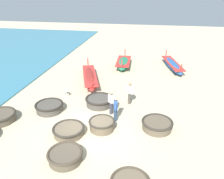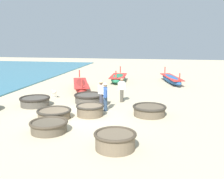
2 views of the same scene
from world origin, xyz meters
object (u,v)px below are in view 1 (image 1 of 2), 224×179
at_px(coracle_weathered, 49,107).
at_px(fisherman_with_hat, 111,100).
at_px(coracle_front_right, 0,117).
at_px(fisherman_standing_right, 130,93).
at_px(coracle_tilted, 102,124).
at_px(coracle_far_left, 99,101).
at_px(dog, 66,91).
at_px(coracle_beside_post, 157,125).
at_px(long_boat_green_hull, 172,65).
at_px(long_boat_blue_hull, 90,77).
at_px(coracle_center, 65,156).
at_px(long_boat_white_hull, 123,63).
at_px(coracle_far_right, 69,130).
at_px(fisherman_standing_left, 116,107).

relative_size(coracle_weathered, fisherman_with_hat, 1.10).
bearing_deg(coracle_front_right, fisherman_standing_right, 25.57).
bearing_deg(coracle_tilted, coracle_far_left, 106.29).
xyz_separation_m(fisherman_with_hat, dog, (-3.78, 1.97, -0.59)).
distance_m(coracle_beside_post, long_boat_green_hull, 11.01).
bearing_deg(long_boat_blue_hull, coracle_weathered, -103.29).
height_order(coracle_center, long_boat_white_hull, long_boat_white_hull).
height_order(coracle_tilted, coracle_center, coracle_tilted).
bearing_deg(dog, coracle_far_right, -67.55).
xyz_separation_m(long_boat_blue_hull, fisherman_with_hat, (2.78, -4.94, 0.58)).
relative_size(coracle_tilted, coracle_center, 0.90).
bearing_deg(long_boat_blue_hull, dog, -108.46).
bearing_deg(coracle_far_left, coracle_tilted, -73.71).
xyz_separation_m(coracle_far_left, long_boat_white_hull, (0.56, 8.41, 0.06)).
height_order(coracle_far_left, coracle_beside_post, coracle_far_left).
relative_size(coracle_tilted, fisherman_standing_right, 0.95).
xyz_separation_m(long_boat_blue_hull, long_boat_white_hull, (2.33, 4.45, -0.00)).
relative_size(long_boat_white_hull, dog, 7.65).
relative_size(coracle_far_left, coracle_front_right, 1.02).
xyz_separation_m(coracle_far_left, fisherman_standing_right, (2.02, 0.57, 0.52)).
relative_size(coracle_weathered, coracle_far_right, 1.04).
relative_size(coracle_far_right, coracle_beside_post, 0.99).
bearing_deg(fisherman_with_hat, coracle_beside_post, -22.39).
bearing_deg(coracle_center, dog, 110.62).
distance_m(long_boat_green_hull, fisherman_with_hat, 10.69).
bearing_deg(fisherman_with_hat, coracle_far_right, -126.53).
relative_size(coracle_beside_post, long_boat_blue_hull, 0.32).
xyz_separation_m(coracle_center, long_boat_green_hull, (5.78, 14.22, 0.08)).
relative_size(coracle_tilted, fisherman_with_hat, 0.90).
relative_size(coracle_far_left, dog, 3.49).
height_order(long_boat_white_hull, fisherman_with_hat, fisherman_with_hat).
xyz_separation_m(coracle_center, coracle_beside_post, (4.22, 3.33, 0.02)).
bearing_deg(long_boat_green_hull, fisherman_standing_left, -111.21).
relative_size(coracle_center, long_boat_white_hull, 0.40).
bearing_deg(fisherman_with_hat, coracle_weathered, -174.62).
distance_m(long_boat_blue_hull, fisherman_standing_right, 5.11).
bearing_deg(long_boat_blue_hull, coracle_center, -81.31).
xyz_separation_m(coracle_weathered, long_boat_white_hull, (3.58, 9.77, 0.07)).
distance_m(coracle_tilted, fisherman_with_hat, 1.89).
height_order(coracle_far_left, fisherman_with_hat, fisherman_with_hat).
xyz_separation_m(long_boat_blue_hull, fisherman_standing_right, (3.79, -3.40, 0.46)).
bearing_deg(fisherman_standing_right, long_boat_blue_hull, 138.13).
xyz_separation_m(coracle_tilted, long_boat_green_hull, (4.66, 11.48, 0.04)).
height_order(coracle_tilted, coracle_far_left, coracle_tilted).
bearing_deg(long_boat_green_hull, coracle_front_right, -132.89).
height_order(coracle_center, fisherman_standing_left, fisherman_standing_left).
relative_size(coracle_weathered, coracle_center, 1.09).
bearing_deg(dog, fisherman_standing_right, -5.07).
bearing_deg(coracle_tilted, coracle_far_right, -154.81).
bearing_deg(fisherman_standing_left, long_boat_white_hull, 94.85).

